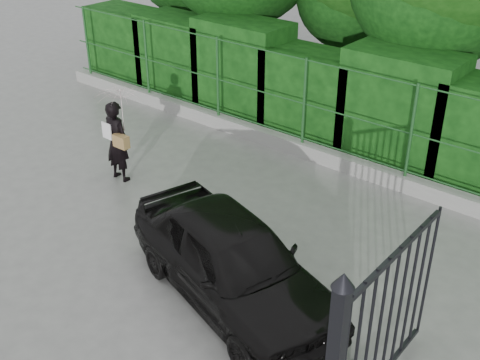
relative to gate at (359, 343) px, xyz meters
The scene contains 7 objects.
ground 4.81m from the gate, behind, with size 80.00×80.00×0.00m, color gray.
kerb 7.04m from the gate, 131.36° to the left, with size 14.00×0.25×0.30m, color #9E9E99.
fence 6.82m from the gate, 129.97° to the left, with size 14.13×0.06×1.80m.
hedge 7.77m from the gate, 126.77° to the left, with size 14.20×1.20×2.30m.
gate is the anchor object (origin of this frame).
woman 6.62m from the gate, 160.60° to the left, with size 0.93×0.95×1.87m.
car 2.58m from the gate, 160.81° to the left, with size 1.52×3.78×1.29m, color black.
Camera 1 is at (6.56, -5.02, 5.59)m, focal length 45.00 mm.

